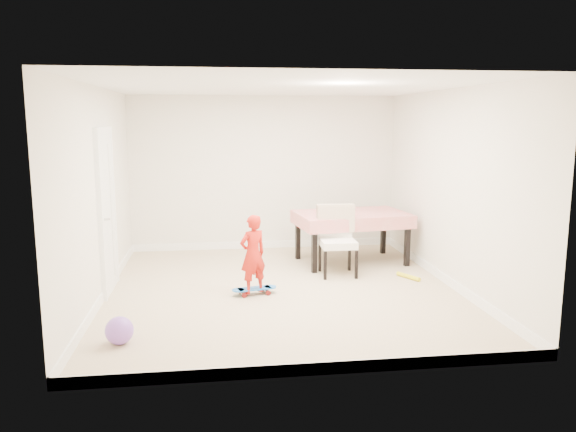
{
  "coord_description": "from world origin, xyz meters",
  "views": [
    {
      "loc": [
        -0.86,
        -7.01,
        2.2
      ],
      "look_at": [
        0.1,
        0.2,
        0.95
      ],
      "focal_mm": 35.0,
      "sensor_mm": 36.0,
      "label": 1
    }
  ],
  "objects": [
    {
      "name": "wall_right",
      "position": [
        2.23,
        0.0,
        1.3
      ],
      "size": [
        0.04,
        5.0,
        2.6
      ],
      "primitive_type": "cube",
      "color": "silver",
      "rests_on": "ground"
    },
    {
      "name": "wall_front",
      "position": [
        0.0,
        -2.48,
        1.3
      ],
      "size": [
        4.5,
        0.04,
        2.6
      ],
      "primitive_type": "cube",
      "color": "silver",
      "rests_on": "ground"
    },
    {
      "name": "skateboard",
      "position": [
        -0.38,
        -0.13,
        0.04
      ],
      "size": [
        0.61,
        0.32,
        0.09
      ],
      "primitive_type": null,
      "rotation": [
        0.0,
        0.0,
        0.2
      ],
      "color": "blue",
      "rests_on": "ground"
    },
    {
      "name": "child",
      "position": [
        -0.39,
        -0.16,
        0.5
      ],
      "size": [
        0.44,
        0.38,
        1.0
      ],
      "primitive_type": "imported",
      "rotation": [
        0.0,
        0.0,
        3.64
      ],
      "color": "red",
      "rests_on": "ground"
    },
    {
      "name": "door",
      "position": [
        -2.22,
        0.3,
        1.02
      ],
      "size": [
        0.11,
        0.94,
        2.11
      ],
      "primitive_type": "cube",
      "color": "white",
      "rests_on": "ground"
    },
    {
      "name": "wall_left",
      "position": [
        -2.23,
        0.0,
        1.3
      ],
      "size": [
        0.04,
        5.0,
        2.6
      ],
      "primitive_type": "cube",
      "color": "silver",
      "rests_on": "ground"
    },
    {
      "name": "dining_chair",
      "position": [
        0.88,
        0.63,
        0.5
      ],
      "size": [
        0.56,
        0.63,
        1.0
      ],
      "primitive_type": null,
      "rotation": [
        0.0,
        0.0,
        -0.02
      ],
      "color": "silver",
      "rests_on": "ground"
    },
    {
      "name": "baseboard_left",
      "position": [
        -2.24,
        0.0,
        0.06
      ],
      "size": [
        0.02,
        5.0,
        0.12
      ],
      "primitive_type": "cube",
      "color": "white",
      "rests_on": "ground"
    },
    {
      "name": "wall_back",
      "position": [
        0.0,
        2.48,
        1.3
      ],
      "size": [
        4.5,
        0.04,
        2.6
      ],
      "primitive_type": "cube",
      "color": "silver",
      "rests_on": "ground"
    },
    {
      "name": "ground",
      "position": [
        0.0,
        0.0,
        0.0
      ],
      "size": [
        5.0,
        5.0,
        0.0
      ],
      "primitive_type": "plane",
      "color": "tan",
      "rests_on": "ground"
    },
    {
      "name": "foam_toy",
      "position": [
        1.82,
        0.31,
        0.03
      ],
      "size": [
        0.24,
        0.38,
        0.06
      ],
      "primitive_type": "cylinder",
      "rotation": [
        1.57,
        0.0,
        0.5
      ],
      "color": "yellow",
      "rests_on": "ground"
    },
    {
      "name": "dining_table",
      "position": [
        1.24,
        1.32,
        0.39
      ],
      "size": [
        1.8,
        1.26,
        0.79
      ],
      "primitive_type": null,
      "rotation": [
        0.0,
        0.0,
        0.13
      ],
      "color": "red",
      "rests_on": "ground"
    },
    {
      "name": "baseboard_back",
      "position": [
        0.0,
        2.49,
        0.06
      ],
      "size": [
        4.5,
        0.02,
        0.12
      ],
      "primitive_type": "cube",
      "color": "white",
      "rests_on": "ground"
    },
    {
      "name": "baseboard_front",
      "position": [
        0.0,
        -2.49,
        0.06
      ],
      "size": [
        4.5,
        0.02,
        0.12
      ],
      "primitive_type": "cube",
      "color": "white",
      "rests_on": "ground"
    },
    {
      "name": "ceiling",
      "position": [
        0.0,
        0.0,
        2.58
      ],
      "size": [
        4.5,
        5.0,
        0.04
      ],
      "primitive_type": "cube",
      "color": "white",
      "rests_on": "wall_back"
    },
    {
      "name": "baseboard_right",
      "position": [
        2.24,
        0.0,
        0.06
      ],
      "size": [
        0.02,
        5.0,
        0.12
      ],
      "primitive_type": "cube",
      "color": "white",
      "rests_on": "ground"
    },
    {
      "name": "balloon",
      "position": [
        -1.82,
        -1.55,
        0.14
      ],
      "size": [
        0.28,
        0.28,
        0.28
      ],
      "primitive_type": "sphere",
      "color": "#8854C9",
      "rests_on": "ground"
    }
  ]
}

